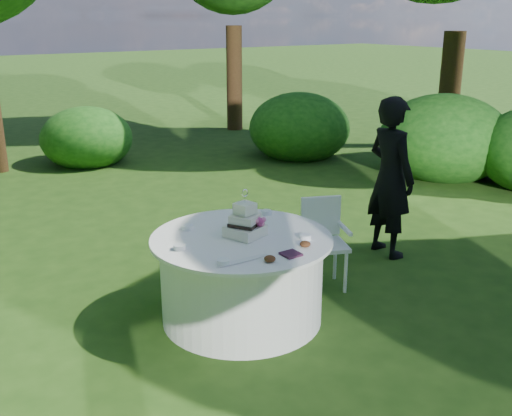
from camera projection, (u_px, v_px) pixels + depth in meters
The scene contains 9 objects.
ground at pixel (242, 318), 5.33m from camera, with size 80.00×80.00×0.00m, color #1E3E11.
napkins at pixel (291, 254), 4.70m from camera, with size 0.14×0.14×0.02m, color #411B32.
feather_plume at pixel (243, 260), 4.59m from camera, with size 0.48×0.07×0.01m, color silver.
guest at pixel (390, 177), 6.52m from camera, with size 0.65×0.42×1.77m, color black.
table at pixel (242, 278), 5.21m from camera, with size 1.56×1.56×0.77m.
cake at pixel (245, 224), 5.07m from camera, with size 0.35×0.35×0.42m.
chair at pixel (323, 235), 5.85m from camera, with size 0.53×0.53×0.88m.
votives at pixel (234, 236), 5.06m from camera, with size 1.19×0.94×0.04m.
petal_cups at pixel (288, 251), 4.72m from camera, with size 0.51×0.18×0.05m.
Camera 1 is at (-2.59, -4.01, 2.56)m, focal length 42.00 mm.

